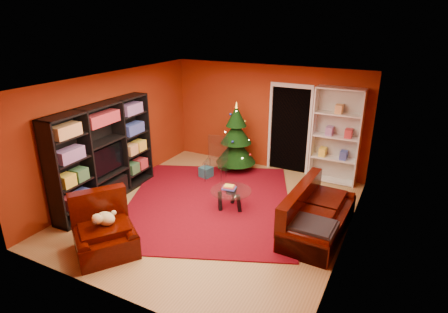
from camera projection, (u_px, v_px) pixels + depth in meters
The scene contains 18 objects.
floor at pixel (215, 213), 7.52m from camera, with size 5.00×5.50×0.05m, color #A37D46.
ceiling at pixel (214, 80), 6.58m from camera, with size 5.00×5.50×0.05m, color silver.
wall_back at pixel (267, 117), 9.36m from camera, with size 5.00×0.05×2.60m, color maroon.
wall_left at pixel (113, 133), 8.13m from camera, with size 0.05×5.50×2.60m, color maroon.
wall_right at pixel (353, 175), 5.97m from camera, with size 0.05×5.50×2.60m, color maroon.
doorway at pixel (289, 130), 9.15m from camera, with size 1.06×0.60×2.16m, color black, non-canonical shape.
rug at pixel (209, 202), 7.85m from camera, with size 3.33×3.89×0.02m, color maroon.
media_unit at pixel (104, 154), 7.66m from camera, with size 0.41×2.69×2.06m, color black, non-canonical shape.
christmas_tree at pixel (236, 137), 9.24m from camera, with size 1.00×1.00×1.78m, color black, non-canonical shape.
gift_box_teal at pixel (206, 172), 9.06m from camera, with size 0.26×0.26×0.26m, color #205769.
gift_box_green at pixel (226, 164), 9.52m from camera, with size 0.28×0.28×0.28m, color #276C2D.
gift_box_red at pixel (227, 157), 10.08m from camera, with size 0.21×0.21×0.21m, color maroon.
white_bookshelf at pixel (336, 137), 8.51m from camera, with size 1.06×0.38×2.28m, color white, non-canonical shape.
armchair at pixel (104, 231), 6.10m from camera, with size 1.02×1.02×0.80m, color black, non-canonical shape.
dog at pixel (106, 219), 6.09m from camera, with size 0.40×0.30×0.26m, color beige, non-canonical shape.
sofa at pixel (319, 211), 6.65m from camera, with size 1.99×0.90×0.86m, color black, non-canonical shape.
coffee_table at pixel (231, 199), 7.54m from camera, with size 0.82×0.82×0.52m, color gray, non-canonical shape.
acrylic_chair at pixel (215, 162), 8.77m from camera, with size 0.49×0.53×0.95m, color #66605B, non-canonical shape.
Camera 1 is at (3.20, -5.81, 3.71)m, focal length 30.00 mm.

